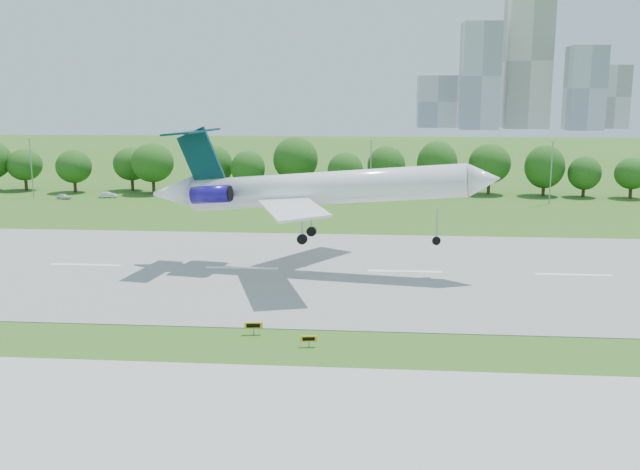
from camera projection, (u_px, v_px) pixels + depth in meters
The scene contains 11 objects.
ground at pixel (189, 336), 63.58m from camera, with size 600.00×600.00×0.00m, color #305717.
runway at pixel (242, 268), 88.00m from camera, with size 400.00×45.00×0.08m, color gray.
taxiway at pixel (115, 429), 45.98m from camera, with size 400.00×23.00×0.08m, color #ADADA8.
tree_line at pixel (301, 165), 152.27m from camera, with size 288.40×8.40×10.40m.
light_poles at pixel (283, 169), 142.67m from camera, with size 175.90×0.25×12.19m.
skyline at pixel (519, 78), 431.08m from camera, with size 127.00×52.00×80.00m.
airliner at pixel (308, 188), 85.62m from camera, with size 42.85×30.86×13.63m.
taxi_sign_centre at pixel (254, 326), 63.82m from camera, with size 1.64×0.40×1.15m.
taxi_sign_right at pixel (309, 339), 60.72m from camera, with size 1.42×0.35×0.99m.
service_vehicle_a at pixel (108, 195), 147.59m from camera, with size 1.25×3.58×1.18m, color silver.
service_vehicle_b at pixel (64, 197), 145.67m from camera, with size 1.26×3.12×1.06m, color silver.
Camera 1 is at (16.78, -59.38, 21.31)m, focal length 40.00 mm.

